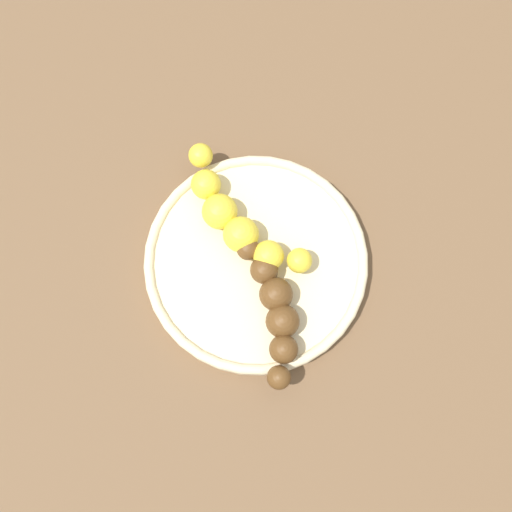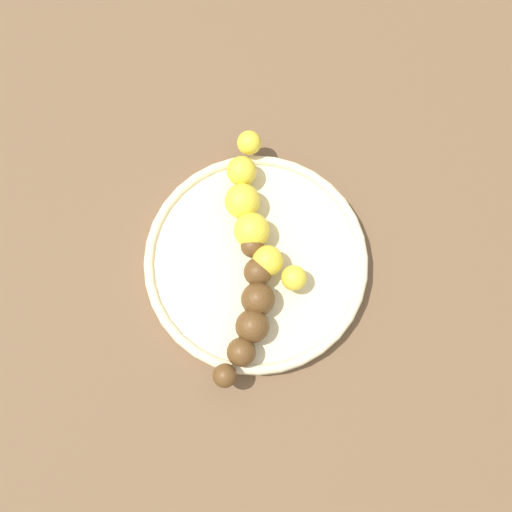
% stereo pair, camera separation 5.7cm
% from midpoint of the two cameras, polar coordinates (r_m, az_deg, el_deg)
% --- Properties ---
extents(ground_plane, '(2.40, 2.40, 0.00)m').
position_cam_midpoint_polar(ground_plane, '(0.61, 2.63, -1.39)').
color(ground_plane, brown).
extents(fruit_bowl, '(0.22, 0.22, 0.02)m').
position_cam_midpoint_polar(fruit_bowl, '(0.60, 2.68, -1.15)').
color(fruit_bowl, beige).
rests_on(fruit_bowl, ground_plane).
extents(banana_yellow, '(0.11, 0.14, 0.03)m').
position_cam_midpoint_polar(banana_yellow, '(0.58, 2.54, 3.43)').
color(banana_yellow, yellow).
rests_on(banana_yellow, fruit_bowl).
extents(banana_overripe, '(0.06, 0.14, 0.03)m').
position_cam_midpoint_polar(banana_overripe, '(0.57, 2.34, -5.87)').
color(banana_overripe, '#593819').
rests_on(banana_overripe, fruit_bowl).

